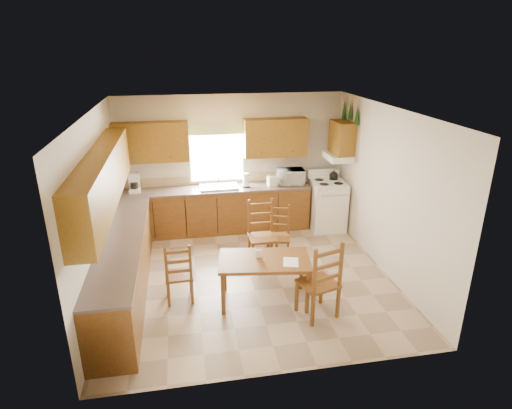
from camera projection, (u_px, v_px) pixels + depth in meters
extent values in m
plane|color=#9E886E|center=(250.00, 276.00, 7.05)|extent=(4.50, 4.50, 0.00)
plane|color=olive|center=(249.00, 111.00, 6.09)|extent=(4.50, 4.50, 0.00)
plane|color=beige|center=(97.00, 209.00, 6.20)|extent=(4.50, 4.50, 0.00)
plane|color=beige|center=(386.00, 191.00, 6.95)|extent=(4.50, 4.50, 0.00)
plane|color=beige|center=(232.00, 162.00, 8.64)|extent=(4.50, 4.50, 0.00)
plane|color=beige|center=(285.00, 272.00, 4.50)|extent=(4.50, 4.50, 0.00)
cube|color=brown|center=(216.00, 210.00, 8.63)|extent=(3.75, 0.60, 0.88)
cube|color=brown|center=(124.00, 268.00, 6.44)|extent=(0.60, 3.60, 0.88)
cube|color=brown|center=(215.00, 189.00, 8.47)|extent=(3.75, 0.63, 0.04)
cube|color=brown|center=(121.00, 240.00, 6.27)|extent=(0.63, 3.60, 0.04)
cube|color=#9E895E|center=(214.00, 179.00, 8.69)|extent=(3.75, 0.01, 0.18)
cube|color=brown|center=(151.00, 142.00, 8.06)|extent=(1.41, 0.33, 0.75)
cube|color=brown|center=(275.00, 137.00, 8.46)|extent=(1.25, 0.33, 0.75)
cube|color=brown|center=(103.00, 178.00, 5.91)|extent=(0.33, 3.60, 0.75)
cube|color=brown|center=(342.00, 137.00, 8.24)|extent=(0.33, 0.62, 0.62)
cube|color=white|center=(338.00, 157.00, 8.37)|extent=(0.44, 0.62, 0.12)
cube|color=white|center=(217.00, 153.00, 8.50)|extent=(1.13, 0.02, 1.18)
cube|color=white|center=(217.00, 153.00, 8.49)|extent=(1.05, 0.01, 1.10)
cube|color=#5A7F44|center=(216.00, 129.00, 8.29)|extent=(1.19, 0.01, 0.24)
cube|color=silver|center=(219.00, 187.00, 8.46)|extent=(0.75, 0.45, 0.04)
cone|color=#163E15|center=(357.00, 115.00, 7.80)|extent=(0.22, 0.22, 0.36)
cone|color=#163E15|center=(350.00, 110.00, 8.08)|extent=(0.22, 0.22, 0.36)
cone|color=#163E15|center=(344.00, 110.00, 8.39)|extent=(0.22, 0.22, 0.36)
cube|color=white|center=(327.00, 206.00, 8.73)|extent=(0.70, 0.72, 0.99)
cube|color=white|center=(134.00, 184.00, 8.18)|extent=(0.27, 0.29, 0.33)
cylinder|color=white|center=(246.00, 180.00, 8.47)|extent=(0.14, 0.14, 0.28)
cube|color=white|center=(273.00, 181.00, 8.58)|extent=(0.26, 0.19, 0.19)
imported|color=white|center=(290.00, 177.00, 8.66)|extent=(0.53, 0.39, 0.30)
cube|color=brown|center=(264.00, 280.00, 6.27)|extent=(1.40, 0.92, 0.70)
cube|color=brown|center=(179.00, 271.00, 6.27)|extent=(0.41, 0.39, 0.95)
cube|color=brown|center=(318.00, 279.00, 5.88)|extent=(0.60, 0.58, 1.15)
cube|color=brown|center=(263.00, 234.00, 7.31)|extent=(0.46, 0.44, 1.10)
cube|color=brown|center=(278.00, 234.00, 7.46)|extent=(0.49, 0.48, 0.97)
cube|color=white|center=(291.00, 262.00, 6.06)|extent=(0.28, 0.33, 0.00)
cube|color=white|center=(259.00, 254.00, 6.17)|extent=(0.09, 0.03, 0.12)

